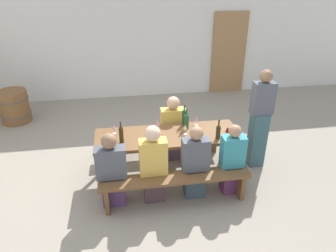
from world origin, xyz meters
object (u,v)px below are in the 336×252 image
(bench_far, at_px, (162,136))
(wine_glass_1, at_px, (228,130))
(bench_near, at_px, (176,182))
(wine_bottle_0, at_px, (218,132))
(wine_barrel, at_px, (14,106))
(tasting_table, at_px, (168,139))
(wine_glass_3, at_px, (114,127))
(wine_glass_2, at_px, (158,123))
(seated_guest_near_2, at_px, (195,164))
(wine_glass_4, at_px, (196,119))
(seated_guest_far_0, at_px, (173,130))
(seated_guest_near_1, at_px, (153,166))
(seated_guest_near_3, at_px, (232,161))
(standing_host, at_px, (260,121))
(wine_bottle_2, at_px, (184,117))
(wine_bottle_3, at_px, (121,135))
(seated_guest_near_0, at_px, (112,172))
(wooden_door, at_px, (229,53))
(wine_glass_0, at_px, (185,128))
(wine_bottle_1, at_px, (186,121))

(bench_far, xyz_separation_m, wine_glass_1, (0.87, -0.88, 0.51))
(bench_near, height_order, wine_bottle_0, wine_bottle_0)
(bench_near, distance_m, wine_barrel, 4.38)
(tasting_table, xyz_separation_m, wine_glass_3, (-0.81, 0.17, 0.19))
(wine_glass_2, height_order, seated_guest_near_2, seated_guest_near_2)
(wine_barrel, bearing_deg, tasting_table, -40.33)
(wine_glass_4, distance_m, wine_barrel, 4.20)
(bench_far, distance_m, wine_glass_1, 1.34)
(bench_far, distance_m, seated_guest_far_0, 0.30)
(bench_far, distance_m, seated_guest_near_1, 1.26)
(seated_guest_near_3, distance_m, standing_host, 0.97)
(bench_near, relative_size, seated_guest_near_3, 1.91)
(wine_barrel, bearing_deg, wine_bottle_2, -34.04)
(tasting_table, bearing_deg, wine_glass_1, -12.91)
(seated_guest_near_2, distance_m, standing_host, 1.41)
(seated_guest_near_2, bearing_deg, wine_barrel, 47.06)
(bench_near, relative_size, wine_glass_4, 12.46)
(seated_guest_near_2, bearing_deg, bench_near, 116.09)
(bench_near, xyz_separation_m, wine_glass_4, (0.50, 0.93, 0.51))
(wine_bottle_3, bearing_deg, seated_guest_far_0, 36.55)
(wine_bottle_2, relative_size, seated_guest_near_1, 0.29)
(bench_far, relative_size, seated_guest_near_0, 1.90)
(wine_barrel, bearing_deg, wooden_door, 12.06)
(tasting_table, relative_size, wine_bottle_3, 6.72)
(wine_bottle_0, bearing_deg, wooden_door, 69.01)
(seated_guest_near_3, bearing_deg, wine_barrel, 51.42)
(wine_bottle_0, relative_size, wine_glass_0, 1.94)
(wooden_door, distance_m, wine_glass_3, 4.60)
(wine_bottle_3, bearing_deg, bench_near, -38.27)
(seated_guest_near_2, bearing_deg, wine_bottle_3, 68.11)
(bench_near, bearing_deg, standing_host, 27.29)
(bench_far, distance_m, wine_bottle_3, 1.19)
(seated_guest_near_1, distance_m, wine_barrel, 4.08)
(bench_near, distance_m, wine_glass_1, 1.12)
(tasting_table, height_order, standing_host, standing_host)
(tasting_table, distance_m, bench_far, 0.75)
(wine_bottle_1, height_order, seated_guest_near_1, seated_guest_near_1)
(wine_bottle_1, distance_m, seated_guest_near_3, 0.94)
(wine_bottle_1, relative_size, wine_glass_1, 2.01)
(tasting_table, bearing_deg, seated_guest_near_1, -118.77)
(seated_guest_near_1, height_order, seated_guest_near_2, seated_guest_near_1)
(bench_far, distance_m, wine_bottle_2, 0.71)
(wooden_door, relative_size, wine_barrel, 2.96)
(wine_glass_3, bearing_deg, wine_bottle_1, -0.06)
(wine_glass_1, xyz_separation_m, standing_host, (0.65, 0.31, -0.05))
(wine_glass_3, distance_m, seated_guest_near_2, 1.36)
(seated_guest_near_1, xyz_separation_m, seated_guest_near_2, (0.60, 0.00, -0.04))
(wine_bottle_2, bearing_deg, wine_glass_3, -172.94)
(wine_bottle_1, bearing_deg, tasting_table, -152.58)
(wine_glass_3, relative_size, seated_guest_near_1, 0.13)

